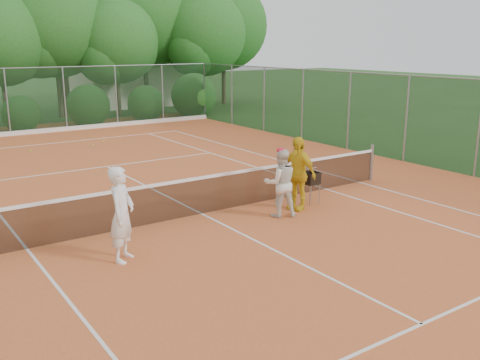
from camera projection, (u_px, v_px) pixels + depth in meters
name	position (u px, v px, depth m)	size (l,w,h in m)	color
ground	(203.00, 215.00, 13.05)	(120.00, 120.00, 0.00)	#22481A
clay_court	(203.00, 215.00, 13.05)	(18.00, 36.00, 0.02)	#D16430
club_building	(138.00, 82.00, 36.80)	(8.00, 5.00, 3.00)	beige
tennis_net	(202.00, 194.00, 12.92)	(11.97, 0.10, 1.10)	gray
player_white	(122.00, 214.00, 10.07)	(0.67, 0.44, 1.85)	white
player_center_grp	(280.00, 183.00, 12.73)	(0.98, 0.88, 1.69)	silver
player_yellow	(297.00, 173.00, 13.26)	(1.08, 0.45, 1.85)	yellow
ball_hopper	(311.00, 179.00, 13.82)	(0.36, 0.36, 0.83)	gray
stray_ball_a	(104.00, 141.00, 22.65)	(0.07, 0.07, 0.07)	#CCED37
stray_ball_b	(30.00, 151.00, 20.63)	(0.07, 0.07, 0.07)	#BAD431
stray_ball_c	(93.00, 145.00, 21.82)	(0.07, 0.07, 0.07)	gold
court_markings	(203.00, 214.00, 13.05)	(11.03, 23.83, 0.01)	white
fence_back	(37.00, 101.00, 24.67)	(18.07, 0.07, 3.00)	#19381E
fence_right	(479.00, 129.00, 16.41)	(0.07, 33.07, 3.00)	#19381E
tropical_treeline	(33.00, 24.00, 28.74)	(32.10, 8.49, 15.03)	brown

